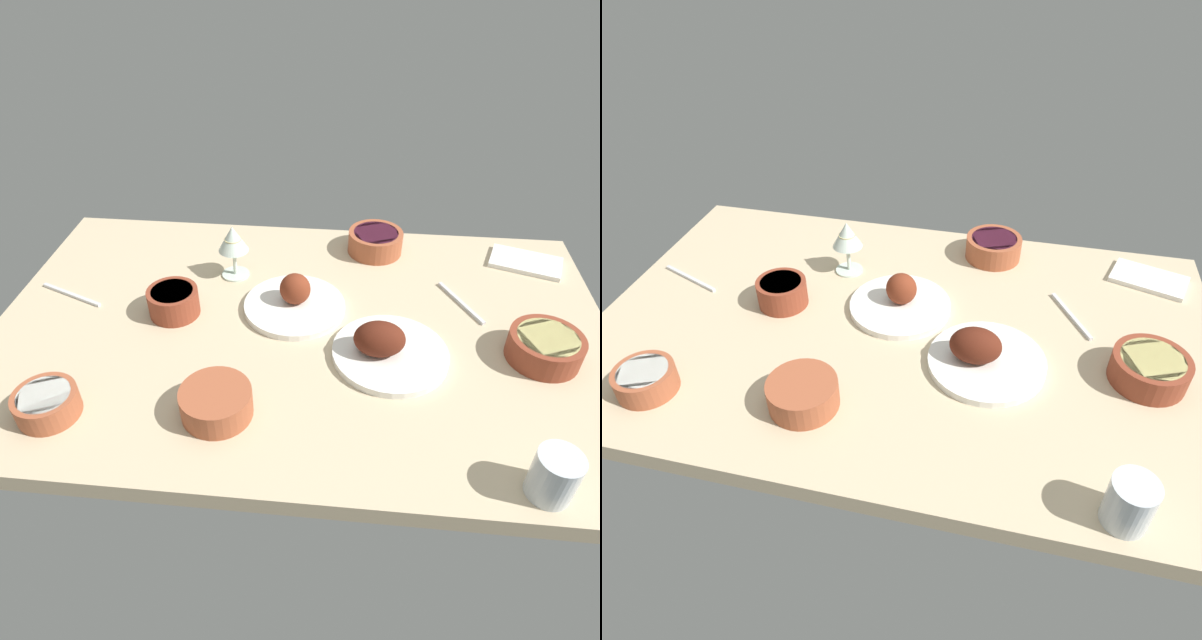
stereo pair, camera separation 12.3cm
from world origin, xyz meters
TOP-DOWN VIEW (x-y plane):
  - dining_table at (0.00, 0.00)cm, footprint 140.00×90.00cm
  - plate_near_viewer at (1.93, -6.82)cm, footprint 23.87×23.87cm
  - plate_far_side at (-19.01, 8.24)cm, footprint 24.78×24.78cm
  - bowl_cream at (44.86, 30.35)cm, footprint 11.96×11.96cm
  - bowl_onions at (-17.08, -34.26)cm, footprint 14.58×14.58cm
  - bowl_sauce at (29.68, -2.33)cm, footprint 11.74×11.74cm
  - bowl_soup at (13.13, 27.15)cm, footprint 13.75×13.75cm
  - bowl_potatoes at (-52.13, 5.22)cm, footprint 15.34×15.34cm
  - wine_glass at (18.52, -19.29)cm, footprint 7.60×7.60cm
  - water_tumbler at (-45.03, 38.83)cm, footprint 7.52×7.52cm
  - folded_napkin at (-56.82, -31.80)cm, footprint 20.32×15.85cm
  - fork_loose at (56.75, -6.24)cm, footprint 17.29×7.74cm
  - spoon_loose at (-37.53, -12.35)cm, footprint 9.24×15.71cm

SIDE VIEW (x-z plane):
  - dining_table at x=0.00cm, z-range 0.00..4.00cm
  - fork_loose at x=56.75cm, z-range 4.00..4.80cm
  - spoon_loose at x=-37.53cm, z-range 4.00..4.80cm
  - folded_napkin at x=-56.82cm, z-range 4.00..5.20cm
  - plate_near_viewer at x=1.93cm, z-range 1.57..10.53cm
  - plate_far_side at x=-19.01cm, z-range 2.02..11.06cm
  - bowl_cream at x=44.86cm, z-range 4.24..9.37cm
  - bowl_soup at x=13.13cm, z-range 4.25..9.99cm
  - bowl_potatoes at x=-52.13cm, z-range 4.25..10.15cm
  - bowl_onions at x=-17.08cm, z-range 4.25..10.23cm
  - bowl_sauce at x=29.68cm, z-range 4.26..10.64cm
  - water_tumbler at x=-45.03cm, z-range 4.00..13.18cm
  - wine_glass at x=18.52cm, z-range 6.93..20.93cm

